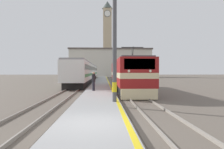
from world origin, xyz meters
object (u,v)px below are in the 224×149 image
(catenary_mast, at_px, (116,35))
(person_on_platform, at_px, (94,81))
(locomotive_train, at_px, (128,75))
(passenger_train, at_px, (87,72))
(clock_tower, at_px, (107,37))

(catenary_mast, bearing_deg, person_on_platform, 102.69)
(locomotive_train, bearing_deg, person_on_platform, -138.52)
(passenger_train, relative_size, person_on_platform, 25.00)
(catenary_mast, bearing_deg, locomotive_train, 79.86)
(catenary_mast, xyz_separation_m, clock_tower, (0.78, 74.35, 11.42))
(passenger_train, xyz_separation_m, clock_tower, (5.06, 41.10, 13.87))
(clock_tower, bearing_deg, catenary_mast, -90.60)
(passenger_train, bearing_deg, locomotive_train, -74.58)
(person_on_platform, xyz_separation_m, clock_tower, (2.48, 66.79, 14.57))
(passenger_train, relative_size, catenary_mast, 5.47)
(passenger_train, height_order, catenary_mast, catenary_mast)
(locomotive_train, relative_size, person_on_platform, 9.01)
(catenary_mast, distance_m, clock_tower, 75.23)
(passenger_train, distance_m, person_on_platform, 25.83)
(locomotive_train, relative_size, catenary_mast, 1.97)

